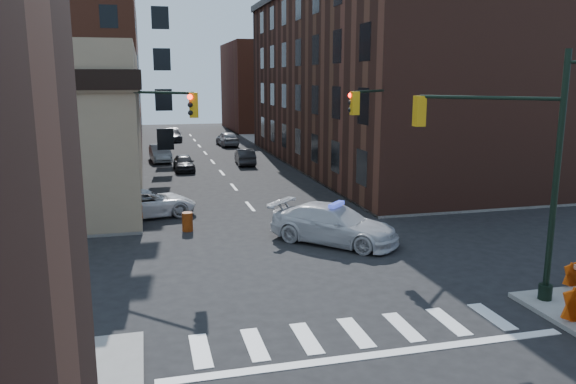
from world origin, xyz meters
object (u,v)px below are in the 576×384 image
pedestrian_a (75,215)px  barrel_road (346,218)px  barrel_bank (187,222)px  pedestrian_b (4,217)px  pickup (146,203)px  barricade_nw_a (132,211)px  police_car (334,224)px  parked_car_wnear (184,163)px  parked_car_wfar (160,153)px  parked_car_enear (245,157)px

pedestrian_a → barrel_road: 12.90m
barrel_bank → pedestrian_b: bearing=177.2°
pickup → barrel_bank: 3.93m
barricade_nw_a → police_car: bearing=-45.7°
parked_car_wnear → barrel_road: (6.56, -19.30, -0.18)m
parked_car_wnear → parked_car_wfar: bearing=105.4°
parked_car_wfar → parked_car_enear: (6.94, -3.56, -0.07)m
barricade_nw_a → parked_car_enear: bearing=51.6°
pickup → pedestrian_a: bearing=120.9°
barrel_road → barrel_bank: barrel_road is taller
barrel_bank → parked_car_wnear: bearing=86.5°
police_car → parked_car_wfar: police_car is taller
pedestrian_a → barrel_road: bearing=-5.4°
parked_car_enear → barricade_nw_a: parked_car_enear is taller
pedestrian_b → barrel_bank: 8.20m
parked_car_wnear → parked_car_enear: bearing=20.2°
parked_car_enear → pickup: bearing=66.8°
parked_car_wnear → barrel_road: parked_car_wnear is taller
police_car → barrel_road: bearing=13.3°
parked_car_wfar → barricade_nw_a: 21.39m
parked_car_wfar → barrel_bank: parked_car_wfar is taller
parked_car_wnear → pedestrian_b: pedestrian_b is taller
parked_car_enear → barricade_nw_a: size_ratio=3.69×
pedestrian_b → barrel_bank: bearing=4.6°
police_car → pickup: size_ratio=1.11×
parked_car_wnear → pedestrian_a: (-6.22, -17.67, 0.38)m
police_car → barrel_bank: (-6.23, 3.61, -0.39)m
police_car → parked_car_wnear: 22.28m
pickup → pedestrian_b: pedestrian_b is taller
parked_car_wnear → barrel_bank: (-1.11, -18.07, -0.19)m
pedestrian_b → pickup: bearing=33.2°
pickup → parked_car_wnear: (3.02, 14.66, -0.08)m
pickup → parked_car_wfar: size_ratio=1.16×
police_car → barricade_nw_a: size_ratio=5.26×
barricade_nw_a → pedestrian_b: bearing=-171.6°
pedestrian_a → pedestrian_b: pedestrian_b is taller
parked_car_wnear → pedestrian_b: 19.96m
police_car → pedestrian_b: bearing=118.8°
parked_car_wnear → pedestrian_b: bearing=-118.7°
parked_car_wfar → pedestrian_a: 23.73m
pedestrian_b → barrel_road: 15.93m
police_car → barrel_bank: bearing=104.3°
parked_car_wfar → barrel_road: (8.22, -24.91, -0.28)m
police_car → parked_car_wfar: (-6.78, 27.30, -0.10)m
barricade_nw_a → pickup: bearing=44.1°
parked_car_wfar → parked_car_enear: 7.80m
parked_car_enear → police_car: bearing=92.9°
parked_car_wnear → barrel_bank: 18.11m
pickup → barrel_road: pickup is taller
pickup → parked_car_enear: size_ratio=1.28×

